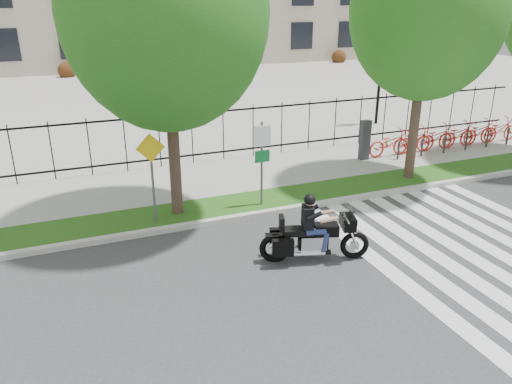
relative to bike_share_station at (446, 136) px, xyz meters
name	(u,v)px	position (x,y,z in m)	size (l,w,h in m)	color
ground	(308,293)	(-10.01, -7.20, -0.66)	(120.00, 120.00, 0.00)	#343336
curb	(241,217)	(-10.01, -3.10, -0.59)	(60.00, 0.20, 0.15)	#B6B5AB
grass_verge	(231,206)	(-10.01, -2.25, -0.59)	(60.00, 1.50, 0.15)	#215415
sidewalk	(207,180)	(-10.01, 0.25, -0.59)	(60.00, 3.50, 0.15)	gray
plaza	(129,94)	(-10.01, 17.80, -0.61)	(80.00, 34.00, 0.10)	gray
crosswalk_stripes	(481,253)	(-5.18, -7.20, -0.66)	(5.70, 8.00, 0.01)	silver
iron_fence	(192,137)	(-10.01, 2.00, 0.49)	(30.00, 0.06, 2.00)	black
lamp_post_right	(382,59)	(-0.01, 4.80, 2.54)	(1.06, 0.70, 4.25)	black
street_tree_1	(165,11)	(-11.63, -2.25, 4.92)	(5.24, 5.24, 8.46)	#34261C
street_tree_2	(428,11)	(-3.55, -2.25, 4.85)	(4.76, 4.76, 8.11)	#34261C
bike_share_station	(446,136)	(0.00, 0.00, 0.00)	(7.84, 0.88, 1.50)	#2D2D33
sign_pole_regulatory	(262,153)	(-9.17, -2.62, 1.08)	(0.50, 0.09, 2.50)	#59595B
sign_pole_warning	(152,166)	(-12.33, -2.62, 1.08)	(0.78, 0.09, 2.49)	#59595B
motorcycle_rider	(314,234)	(-9.20, -5.93, 0.02)	(2.58, 1.24, 2.05)	black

